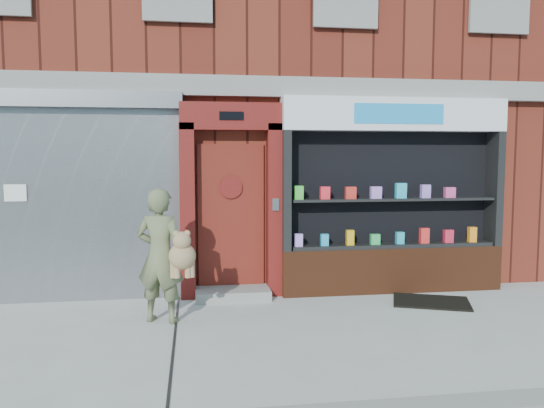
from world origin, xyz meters
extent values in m
plane|color=#9E9E99|center=(0.00, 0.00, 0.00)|extent=(80.00, 80.00, 0.00)
cube|color=#5A1E14|center=(0.00, 6.00, 4.00)|extent=(12.00, 8.00, 8.00)
cube|color=gray|center=(0.00, 1.92, 3.15)|extent=(12.00, 0.16, 0.30)
cube|color=gray|center=(-3.00, 1.94, 1.40)|extent=(3.00, 0.10, 2.80)
cube|color=slate|center=(-3.00, 1.88, 2.92)|extent=(3.10, 0.30, 0.24)
cube|color=white|center=(-3.80, 1.88, 1.60)|extent=(0.30, 0.01, 0.24)
cube|color=#5C120F|center=(-1.40, 1.86, 1.30)|extent=(0.22, 0.28, 2.60)
cube|color=#5C120F|center=(-0.10, 1.86, 1.30)|extent=(0.22, 0.28, 2.60)
cube|color=#5C120F|center=(-0.75, 1.86, 2.70)|extent=(1.50, 0.28, 0.40)
cube|color=black|center=(-0.75, 1.71, 2.70)|extent=(0.35, 0.01, 0.12)
cube|color=maroon|center=(-0.75, 1.97, 1.20)|extent=(1.00, 0.06, 2.20)
cylinder|color=black|center=(-0.75, 1.93, 1.65)|extent=(0.28, 0.02, 0.28)
cylinder|color=#5C120F|center=(-0.75, 1.92, 1.65)|extent=(0.34, 0.02, 0.34)
cube|color=gray|center=(-0.75, 1.70, 0.07)|extent=(1.10, 0.55, 0.15)
cube|color=slate|center=(-0.10, 1.71, 1.40)|extent=(0.10, 0.02, 0.18)
cube|color=#592A15|center=(1.75, 1.80, 0.35)|extent=(3.50, 0.40, 0.70)
cube|color=black|center=(0.06, 1.80, 1.60)|extent=(0.12, 0.40, 1.80)
cube|color=black|center=(3.44, 1.80, 1.60)|extent=(0.12, 0.40, 1.80)
cube|color=black|center=(1.75, 1.99, 1.60)|extent=(3.30, 0.03, 1.80)
cube|color=black|center=(1.75, 1.80, 0.73)|extent=(3.20, 0.36, 0.06)
cube|color=black|center=(1.75, 1.80, 1.45)|extent=(3.20, 0.36, 0.04)
cube|color=white|center=(1.75, 1.80, 2.75)|extent=(3.50, 0.40, 0.50)
cube|color=#1981C2|center=(1.75, 1.59, 2.75)|extent=(1.40, 0.01, 0.30)
cube|color=#B08BFB|center=(0.25, 1.72, 0.86)|extent=(0.12, 0.09, 0.19)
cube|color=#279BC5|center=(0.65, 1.72, 0.85)|extent=(0.12, 0.09, 0.18)
cube|color=gold|center=(1.05, 1.72, 0.88)|extent=(0.11, 0.09, 0.23)
cube|color=green|center=(1.45, 1.72, 0.84)|extent=(0.14, 0.09, 0.16)
cube|color=#25A4BD|center=(1.85, 1.72, 0.85)|extent=(0.12, 0.09, 0.19)
cube|color=red|center=(2.25, 1.72, 0.88)|extent=(0.14, 0.09, 0.24)
cube|color=red|center=(2.65, 1.72, 0.86)|extent=(0.14, 0.09, 0.20)
cube|color=orange|center=(3.05, 1.72, 0.88)|extent=(0.12, 0.09, 0.24)
cube|color=green|center=(0.25, 1.72, 1.57)|extent=(0.13, 0.09, 0.21)
cube|color=red|center=(0.65, 1.72, 1.57)|extent=(0.14, 0.09, 0.19)
cube|color=red|center=(1.05, 1.72, 1.56)|extent=(0.16, 0.09, 0.19)
cube|color=#A976D4|center=(1.45, 1.72, 1.56)|extent=(0.17, 0.09, 0.18)
cube|color=#29ABCE|center=(1.85, 1.72, 1.59)|extent=(0.16, 0.09, 0.23)
cube|color=#9772CE|center=(2.25, 1.72, 1.57)|extent=(0.14, 0.09, 0.21)
cube|color=#D24684|center=(2.65, 1.72, 1.55)|extent=(0.16, 0.09, 0.16)
imported|color=#616945|center=(-1.74, 0.74, 0.86)|extent=(0.73, 0.60, 1.72)
sphere|color=#99764C|center=(-1.46, 0.55, 0.88)|extent=(0.34, 0.34, 0.34)
sphere|color=#99764C|center=(-1.46, 0.49, 1.08)|extent=(0.22, 0.22, 0.22)
sphere|color=#99764C|center=(-1.52, 0.49, 1.17)|extent=(0.08, 0.08, 0.08)
sphere|color=#99764C|center=(-1.39, 0.49, 1.17)|extent=(0.08, 0.08, 0.08)
cylinder|color=#99764C|center=(-1.57, 0.55, 0.71)|extent=(0.08, 0.08, 0.20)
cylinder|color=#99764C|center=(-1.34, 0.55, 0.71)|extent=(0.08, 0.08, 0.20)
cylinder|color=#99764C|center=(-1.52, 0.53, 0.71)|extent=(0.08, 0.08, 0.20)
cylinder|color=#99764C|center=(-1.39, 0.53, 0.71)|extent=(0.08, 0.08, 0.20)
cube|color=black|center=(2.08, 1.06, 0.01)|extent=(1.26, 1.08, 0.03)
camera|label=1|loc=(-1.30, -6.03, 2.12)|focal=35.00mm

